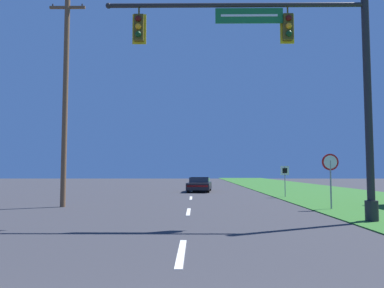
{
  "coord_description": "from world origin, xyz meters",
  "views": [
    {
      "loc": [
        0.32,
        -2.24,
        1.78
      ],
      "look_at": [
        0.0,
        28.86,
        3.98
      ],
      "focal_mm": 35.0,
      "sensor_mm": 36.0,
      "label": 1
    }
  ],
  "objects": [
    {
      "name": "road_center_line",
      "position": [
        0.0,
        22.0,
        0.01
      ],
      "size": [
        0.16,
        34.8,
        0.01
      ],
      "color": "silver",
      "rests_on": "ground"
    },
    {
      "name": "grass_verge_right",
      "position": [
        10.5,
        30.0,
        0.02
      ],
      "size": [
        10.0,
        110.0,
        0.04
      ],
      "color": "#2D6626",
      "rests_on": "ground"
    },
    {
      "name": "utility_pole_near",
      "position": [
        -6.2,
        16.13,
        5.63
      ],
      "size": [
        1.8,
        0.26,
        10.94
      ],
      "color": "brown",
      "rests_on": "ground"
    },
    {
      "name": "signal_mast",
      "position": [
        4.16,
        10.86,
        5.27
      ],
      "size": [
        9.57,
        0.47,
        8.57
      ],
      "color": "#232326",
      "rests_on": "grass_verge_right"
    },
    {
      "name": "route_sign_post",
      "position": [
        6.23,
        22.69,
        1.53
      ],
      "size": [
        0.55,
        0.06,
        2.03
      ],
      "color": "gray",
      "rests_on": "grass_verge_right"
    },
    {
      "name": "car_ahead",
      "position": [
        0.63,
        29.45,
        0.61
      ],
      "size": [
        2.21,
        4.8,
        1.19
      ],
      "color": "black",
      "rests_on": "ground"
    },
    {
      "name": "stop_sign",
      "position": [
        6.48,
        14.95,
        1.86
      ],
      "size": [
        0.76,
        0.07,
        2.5
      ],
      "color": "gray",
      "rests_on": "grass_verge_right"
    }
  ]
}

